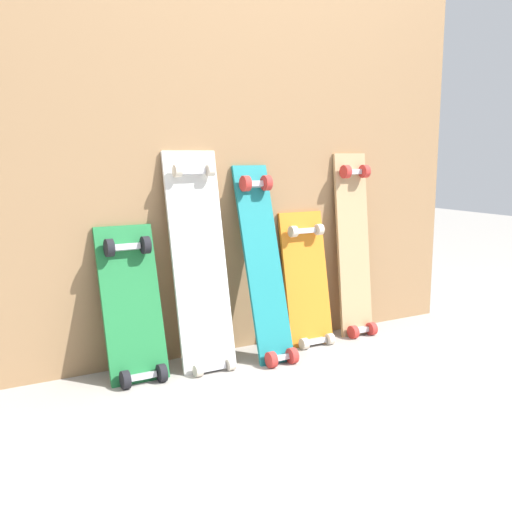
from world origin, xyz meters
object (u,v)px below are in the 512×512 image
(skateboard_white, at_px, (200,269))
(skateboard_teal, at_px, (265,270))
(skateboard_orange, at_px, (307,286))
(skateboard_green, at_px, (133,311))
(skateboard_natural, at_px, (354,251))

(skateboard_white, height_order, skateboard_teal, skateboard_white)
(skateboard_teal, distance_m, skateboard_orange, 0.30)
(skateboard_green, height_order, skateboard_orange, skateboard_orange)
(skateboard_green, xyz_separation_m, skateboard_natural, (1.13, 0.04, 0.14))
(skateboard_green, distance_m, skateboard_teal, 0.59)
(skateboard_teal, xyz_separation_m, skateboard_natural, (0.55, 0.08, 0.03))
(skateboard_teal, xyz_separation_m, skateboard_orange, (0.27, 0.07, -0.11))
(skateboard_teal, relative_size, skateboard_orange, 1.31)
(skateboard_white, bearing_deg, skateboard_orange, 3.56)
(skateboard_teal, bearing_deg, skateboard_orange, 14.59)
(skateboard_white, height_order, skateboard_natural, skateboard_white)
(skateboard_green, xyz_separation_m, skateboard_teal, (0.58, -0.04, 0.11))
(skateboard_green, bearing_deg, skateboard_natural, 2.22)
(skateboard_green, bearing_deg, skateboard_white, -0.55)
(skateboard_green, xyz_separation_m, skateboard_white, (0.29, -0.00, 0.14))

